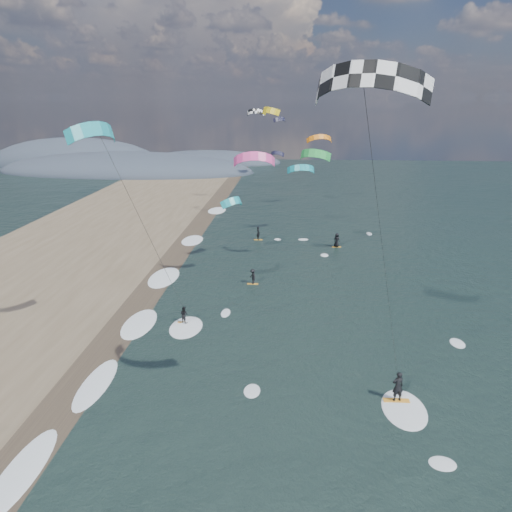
{
  "coord_description": "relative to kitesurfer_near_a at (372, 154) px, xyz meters",
  "views": [
    {
      "loc": [
        1.46,
        -21.29,
        17.61
      ],
      "look_at": [
        -1.0,
        12.0,
        7.0
      ],
      "focal_mm": 35.0,
      "sensor_mm": 36.0,
      "label": 1
    }
  ],
  "objects": [
    {
      "name": "far_kitesurfers",
      "position": [
        -3.62,
        33.05,
        -14.47
      ],
      "size": [
        10.99,
        17.06,
        1.78
      ],
      "color": "orange",
      "rests_on": "ground"
    },
    {
      "name": "kitesurfer_near_b",
      "position": [
        -14.14,
        10.91,
        -4.96
      ],
      "size": [
        6.69,
        8.93,
        16.65
      ],
      "color": "orange",
      "rests_on": "ground"
    },
    {
      "name": "coastal_hills",
      "position": [
        -49.63,
        107.42,
        -15.32
      ],
      "size": [
        80.0,
        41.0,
        15.0
      ],
      "color": "#3D4756",
      "rests_on": "ground"
    },
    {
      "name": "kitesurfer_near_a",
      "position": [
        0.0,
        0.0,
        0.0
      ],
      "size": [
        8.18,
        9.17,
        19.41
      ],
      "color": "orange",
      "rests_on": "ground"
    },
    {
      "name": "shoreline_surf",
      "position": [
        -15.59,
        14.3,
        -15.32
      ],
      "size": [
        2.4,
        79.4,
        0.11
      ],
      "color": "white",
      "rests_on": "ground"
    },
    {
      "name": "ground",
      "position": [
        -4.79,
        -0.45,
        -15.32
      ],
      "size": [
        260.0,
        260.0,
        0.0
      ],
      "primitive_type": "plane",
      "color": "black",
      "rests_on": "ground"
    },
    {
      "name": "bg_kite_field",
      "position": [
        -4.7,
        50.42,
        -3.5
      ],
      "size": [
        14.32,
        69.61,
        10.29
      ],
      "color": "black",
      "rests_on": "ground"
    },
    {
      "name": "wet_sand_strip",
      "position": [
        -16.79,
        9.55,
        -15.31
      ],
      "size": [
        3.0,
        240.0,
        0.0
      ],
      "primitive_type": "cube",
      "color": "#382D23",
      "rests_on": "ground"
    }
  ]
}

